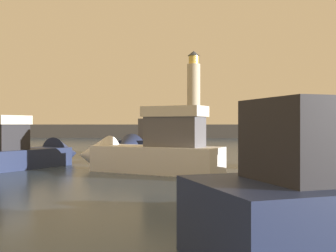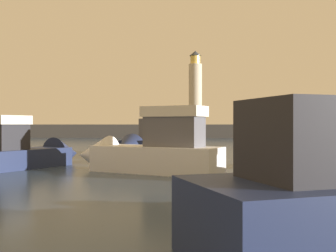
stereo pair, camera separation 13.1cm
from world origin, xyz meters
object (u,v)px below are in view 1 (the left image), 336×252
Objects in this scene: motorboat_0 at (142,145)px; motorboat_1 at (143,151)px; lighthouse at (194,90)px; motorboat_4 at (32,152)px.

motorboat_1 reaches higher than motorboat_0.
lighthouse is at bearing 85.61° from motorboat_0.
motorboat_4 reaches higher than motorboat_0.
lighthouse is 1.61× the size of motorboat_1.
motorboat_0 is 8.70m from motorboat_4.
motorboat_4 is (-4.64, -7.36, -0.03)m from motorboat_0.
lighthouse reaches higher than motorboat_4.
motorboat_1 is at bearing -81.70° from motorboat_0.
motorboat_4 is at bearing 164.47° from motorboat_1.
motorboat_0 is at bearing 57.79° from motorboat_4.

